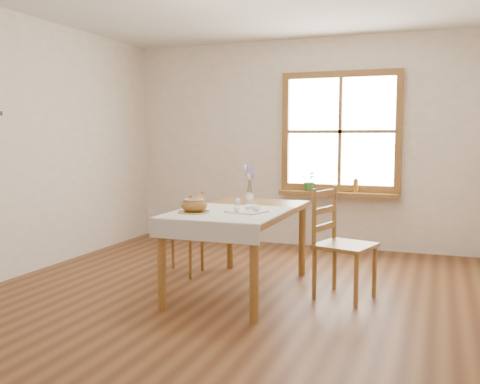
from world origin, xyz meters
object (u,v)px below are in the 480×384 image
object	(u,v)px
bread_plate	(194,212)
flower_vase	(249,199)
dining_table	(240,218)
chair_left	(181,233)
chair_right	(345,244)

from	to	relation	value
bread_plate	flower_vase	world-z (taller)	flower_vase
bread_plate	flower_vase	distance (m)	0.85
dining_table	chair_left	world-z (taller)	chair_left
chair_left	bread_plate	world-z (taller)	chair_left
dining_table	chair_left	distance (m)	0.89
dining_table	chair_left	xyz separation A→B (m)	(-0.77, 0.36, -0.25)
chair_left	bread_plate	xyz separation A→B (m)	(0.53, -0.79, 0.35)
chair_left	chair_right	distance (m)	1.72
chair_left	chair_right	xyz separation A→B (m)	(1.70, -0.26, 0.06)
dining_table	flower_vase	size ratio (longest dim) A/B	17.80
chair_right	flower_vase	size ratio (longest dim) A/B	10.62
chair_left	bread_plate	distance (m)	1.02
dining_table	chair_right	size ratio (longest dim) A/B	1.68
dining_table	flower_vase	world-z (taller)	flower_vase
chair_left	dining_table	bearing A→B (deg)	60.98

